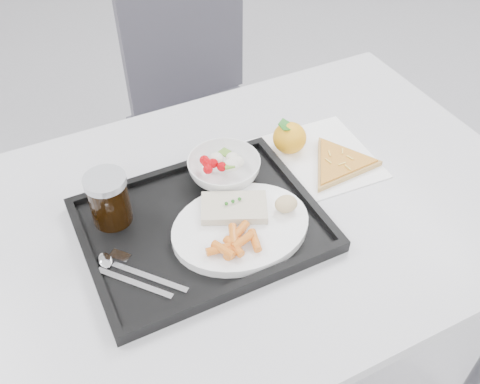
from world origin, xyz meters
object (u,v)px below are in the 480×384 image
chair (201,99)px  tray (202,226)px  dinner_plate (241,227)px  pizza_slice (340,163)px  salad_bowl (224,169)px  cola_glass (109,198)px  table (247,229)px  tangerine (290,138)px

chair → tray: 0.79m
dinner_plate → pizza_slice: 0.30m
tray → pizza_slice: tray is taller
chair → pizza_slice: 0.71m
chair → dinner_plate: bearing=-107.1°
salad_bowl → cola_glass: bearing=-177.2°
tray → cola_glass: bearing=148.9°
table → tray: tray is taller
chair → cola_glass: (-0.44, -0.61, 0.28)m
dinner_plate → salad_bowl: 0.16m
dinner_plate → chair: bearing=72.9°
dinner_plate → salad_bowl: salad_bowl is taller
table → cola_glass: 0.30m
table → pizza_slice: bearing=4.7°
dinner_plate → salad_bowl: size_ratio=1.78×
cola_glass → tangerine: cola_glass is taller
dinner_plate → pizza_slice: bearing=16.4°
cola_glass → pizza_slice: size_ratio=0.38×
salad_bowl → pizza_slice: (0.25, -0.07, -0.03)m
cola_glass → pizza_slice: (0.49, -0.05, -0.06)m
tangerine → pizza_slice: size_ratio=0.31×
cola_glass → chair: bearing=54.4°
table → cola_glass: cola_glass is taller
table → salad_bowl: 0.14m
tray → tangerine: size_ratio=5.08×
salad_bowl → tangerine: size_ratio=1.72×
pizza_slice → chair: bearing=94.7°
tangerine → pizza_slice: bearing=-54.7°
tray → cola_glass: size_ratio=4.17×
table → chair: (0.18, 0.69, -0.15)m
tray → tangerine: 0.31m
salad_bowl → tangerine: bearing=10.5°
table → pizza_slice: 0.25m
pizza_slice → tangerine: bearing=125.3°
dinner_plate → salad_bowl: (0.04, 0.15, 0.01)m
cola_glass → tray: bearing=-31.1°
table → tangerine: bearing=35.5°
tray → pizza_slice: size_ratio=1.58×
dinner_plate → tangerine: bearing=40.6°
table → tangerine: size_ratio=13.56×
cola_glass → tangerine: size_ratio=1.22×
salad_bowl → tangerine: (0.18, 0.03, -0.00)m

